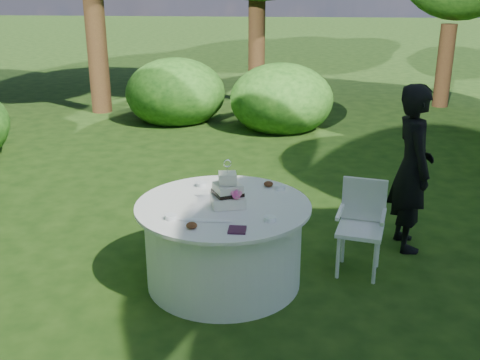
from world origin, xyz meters
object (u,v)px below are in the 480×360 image
at_px(guest, 412,168).
at_px(table, 224,243).
at_px(napkins, 237,230).
at_px(cake, 228,193).
at_px(chair, 362,219).

bearing_deg(guest, table, 110.51).
distance_m(napkins, table, 0.70).
xyz_separation_m(table, cake, (0.05, -0.02, 0.50)).
distance_m(guest, chair, 0.84).
distance_m(napkins, guest, 2.19).
bearing_deg(cake, guest, 28.08).
height_order(cake, chair, cake).
bearing_deg(napkins, chair, 39.96).
height_order(napkins, guest, guest).
xyz_separation_m(guest, table, (-1.80, -0.92, -0.47)).
bearing_deg(chair, table, -164.21).
bearing_deg(guest, chair, 129.73).
bearing_deg(cake, table, 155.36).
bearing_deg(napkins, guest, 42.15).
relative_size(napkins, chair, 0.16).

